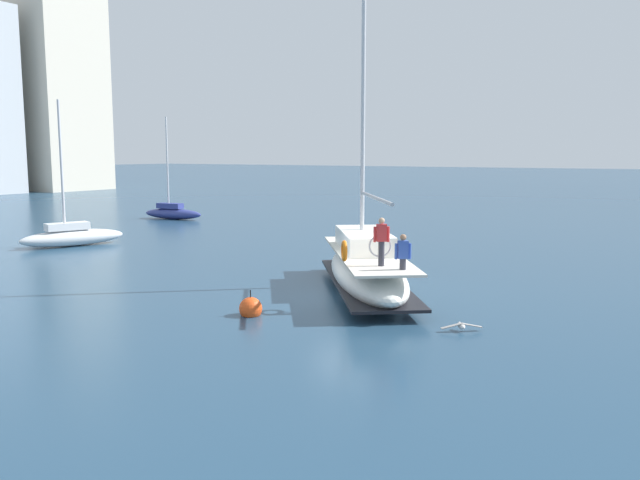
{
  "coord_description": "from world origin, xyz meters",
  "views": [
    {
      "loc": [
        -19.88,
        -10.5,
        5.13
      ],
      "look_at": [
        1.33,
        2.02,
        1.8
      ],
      "focal_mm": 36.54,
      "sensor_mm": 36.0,
      "label": 1
    }
  ],
  "objects": [
    {
      "name": "ground_plane",
      "position": [
        0.0,
        0.0,
        0.0
      ],
      "size": [
        400.0,
        400.0,
        0.0
      ],
      "primitive_type": "plane",
      "color": "navy"
    },
    {
      "name": "main_sailboat",
      "position": [
        1.39,
        0.07,
        0.9
      ],
      "size": [
        9.2,
        7.55,
        12.13
      ],
      "color": "white",
      "rests_on": "ground"
    },
    {
      "name": "moored_catamaran",
      "position": [
        17.39,
        24.73,
        0.56
      ],
      "size": [
        1.8,
        5.19,
        7.79
      ],
      "color": "navy",
      "rests_on": "ground"
    },
    {
      "name": "moored_cutter_left",
      "position": [
        3.74,
        19.28,
        0.59
      ],
      "size": [
        5.72,
        3.22,
        7.91
      ],
      "color": "silver",
      "rests_on": "ground"
    },
    {
      "name": "seagull",
      "position": [
        -2.1,
        -4.74,
        0.16
      ],
      "size": [
        0.86,
        1.05,
        0.18
      ],
      "color": "silver",
      "rests_on": "ground"
    },
    {
      "name": "mooring_buoy",
      "position": [
        -3.69,
        1.61,
        0.22
      ],
      "size": [
        0.74,
        0.74,
        0.97
      ],
      "color": "#EA4C19",
      "rests_on": "ground"
    }
  ]
}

